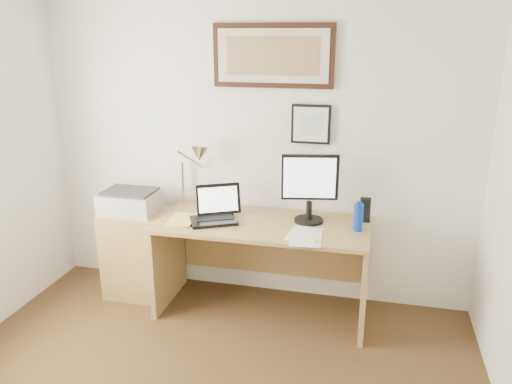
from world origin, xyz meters
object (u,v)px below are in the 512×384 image
(lcd_monitor, at_px, (310,185))
(side_cabinet, at_px, (138,253))
(printer, at_px, (130,201))
(desk, at_px, (264,247))
(book, at_px, (171,219))
(laptop, at_px, (215,213))
(water_bottle, at_px, (358,217))

(lcd_monitor, bearing_deg, side_cabinet, -177.97)
(lcd_monitor, distance_m, printer, 1.46)
(printer, bearing_deg, desk, 1.80)
(book, relative_size, laptop, 0.61)
(book, relative_size, printer, 0.59)
(side_cabinet, distance_m, laptop, 0.84)
(water_bottle, bearing_deg, side_cabinet, 178.65)
(side_cabinet, height_order, printer, printer)
(water_bottle, distance_m, book, 1.40)
(side_cabinet, xyz_separation_m, printer, (-0.03, 0.00, 0.45))
(side_cabinet, height_order, desk, desk)
(lcd_monitor, bearing_deg, book, -168.50)
(water_bottle, relative_size, book, 0.76)
(lcd_monitor, relative_size, printer, 1.18)
(laptop, height_order, printer, laptop)
(desk, distance_m, printer, 1.14)
(water_bottle, bearing_deg, printer, 178.66)
(desk, xyz_separation_m, printer, (-1.10, -0.03, 0.30))
(side_cabinet, relative_size, desk, 0.46)
(water_bottle, distance_m, desk, 0.78)
(book, relative_size, lcd_monitor, 0.50)
(book, bearing_deg, side_cabinet, 157.42)
(book, xyz_separation_m, desk, (0.69, 0.19, -0.25))
(side_cabinet, relative_size, book, 2.79)
(lcd_monitor, bearing_deg, desk, -177.50)
(water_bottle, xyz_separation_m, book, (-1.39, -0.12, -0.09))
(book, bearing_deg, lcd_monitor, 11.50)
(side_cabinet, xyz_separation_m, laptop, (0.71, -0.08, 0.44))
(desk, distance_m, laptop, 0.48)
(book, distance_m, laptop, 0.34)
(lcd_monitor, height_order, printer, lcd_monitor)
(lcd_monitor, bearing_deg, water_bottle, -14.03)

